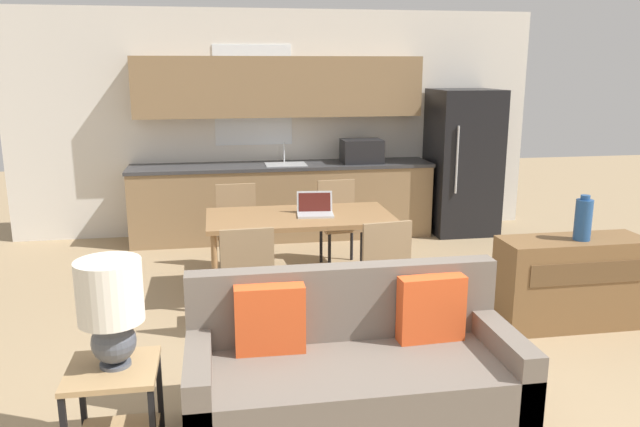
# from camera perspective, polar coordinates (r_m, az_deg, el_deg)

# --- Properties ---
(wall_back) EXTENTS (6.40, 0.07, 2.70)m
(wall_back) POSITION_cam_1_polar(r_m,az_deg,el_deg) (7.74, -3.83, 8.24)
(wall_back) COLOR silver
(wall_back) RESTS_ON ground_plane
(kitchen_counter) EXTENTS (3.60, 0.65, 2.15)m
(kitchen_counter) POSITION_cam_1_polar(r_m,az_deg,el_deg) (7.51, -3.38, 4.15)
(kitchen_counter) COLOR #8E704C
(kitchen_counter) RESTS_ON ground_plane
(refrigerator) EXTENTS (0.78, 0.79, 1.77)m
(refrigerator) POSITION_cam_1_polar(r_m,az_deg,el_deg) (7.93, 12.89, 4.63)
(refrigerator) COLOR black
(refrigerator) RESTS_ON ground_plane
(dining_table) EXTENTS (1.65, 0.86, 0.74)m
(dining_table) POSITION_cam_1_polar(r_m,az_deg,el_deg) (5.60, -1.86, -0.75)
(dining_table) COLOR olive
(dining_table) RESTS_ON ground_plane
(couch) EXTENTS (1.87, 0.80, 0.89)m
(couch) POSITION_cam_1_polar(r_m,az_deg,el_deg) (3.70, 2.96, -13.95)
(couch) COLOR #3D2D1E
(couch) RESTS_ON ground_plane
(side_table) EXTENTS (0.46, 0.46, 0.52)m
(side_table) POSITION_cam_1_polar(r_m,az_deg,el_deg) (3.57, -18.27, -15.68)
(side_table) COLOR tan
(side_table) RESTS_ON ground_plane
(table_lamp) EXTENTS (0.33, 0.33, 0.57)m
(table_lamp) POSITION_cam_1_polar(r_m,az_deg,el_deg) (3.38, -18.59, -7.90)
(table_lamp) COLOR #4C515B
(table_lamp) RESTS_ON side_table
(credenza) EXTENTS (1.16, 0.42, 0.72)m
(credenza) POSITION_cam_1_polar(r_m,az_deg,el_deg) (5.38, 21.91, -5.85)
(credenza) COLOR brown
(credenza) RESTS_ON ground_plane
(vase) EXTENTS (0.13, 0.13, 0.36)m
(vase) POSITION_cam_1_polar(r_m,az_deg,el_deg) (5.23, 22.93, -0.48)
(vase) COLOR #234C84
(vase) RESTS_ON credenza
(dining_chair_near_left) EXTENTS (0.44, 0.44, 0.88)m
(dining_chair_near_left) POSITION_cam_1_polar(r_m,az_deg,el_deg) (4.83, -6.74, -5.52)
(dining_chair_near_left) COLOR #997A56
(dining_chair_near_left) RESTS_ON ground_plane
(dining_chair_near_right) EXTENTS (0.47, 0.47, 0.88)m
(dining_chair_near_right) POSITION_cam_1_polar(r_m,az_deg,el_deg) (5.01, 5.54, -4.81)
(dining_chair_near_right) COLOR #997A56
(dining_chair_near_right) RESTS_ON ground_plane
(dining_chair_far_right) EXTENTS (0.45, 0.45, 0.88)m
(dining_chair_far_right) POSITION_cam_1_polar(r_m,az_deg,el_deg) (6.49, 1.76, -0.50)
(dining_chair_far_right) COLOR #997A56
(dining_chair_far_right) RESTS_ON ground_plane
(dining_chair_far_left) EXTENTS (0.43, 0.43, 0.88)m
(dining_chair_far_left) POSITION_cam_1_polar(r_m,az_deg,el_deg) (6.33, -7.56, -0.98)
(dining_chair_far_left) COLOR #997A56
(dining_chair_far_left) RESTS_ON ground_plane
(laptop) EXTENTS (0.34, 0.29, 0.20)m
(laptop) POSITION_cam_1_polar(r_m,az_deg,el_deg) (5.60, -0.46, 0.40)
(laptop) COLOR #B7BABC
(laptop) RESTS_ON dining_table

